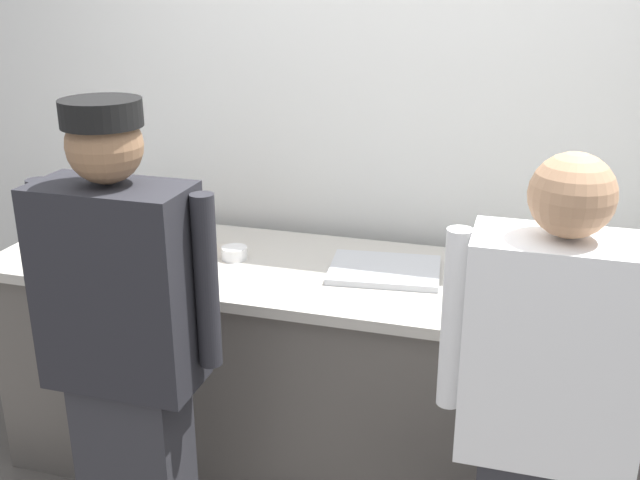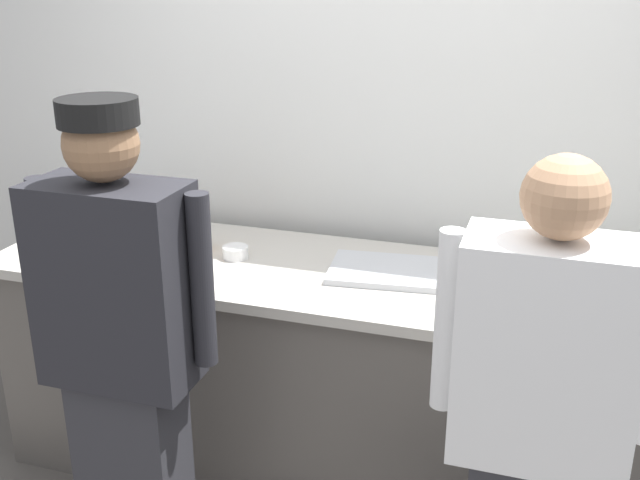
# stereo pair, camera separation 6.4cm
# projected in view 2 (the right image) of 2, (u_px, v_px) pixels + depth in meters

# --- Properties ---
(wall_back) EXTENTS (4.51, 0.10, 2.98)m
(wall_back) POSITION_uv_depth(u_px,v_px,m) (392.00, 99.00, 3.04)
(wall_back) COLOR silver
(wall_back) RESTS_ON ground
(prep_counter) EXTENTS (2.87, 0.75, 0.92)m
(prep_counter) POSITION_uv_depth(u_px,v_px,m) (355.00, 381.00, 2.94)
(prep_counter) COLOR #56514C
(prep_counter) RESTS_ON ground
(chef_near_left) EXTENTS (0.60, 0.24, 1.66)m
(chef_near_left) POSITION_uv_depth(u_px,v_px,m) (122.00, 350.00, 2.29)
(chef_near_left) COLOR #2D2D33
(chef_near_left) RESTS_ON ground
(chef_center) EXTENTS (0.59, 0.24, 1.59)m
(chef_center) POSITION_uv_depth(u_px,v_px,m) (537.00, 430.00, 1.98)
(chef_center) COLOR #2D2D33
(chef_center) RESTS_ON ground
(mixing_bowl_steel) EXTENTS (0.34, 0.34, 0.11)m
(mixing_bowl_steel) POSITION_uv_depth(u_px,v_px,m) (133.00, 239.00, 2.98)
(mixing_bowl_steel) COLOR #B7BABF
(mixing_bowl_steel) RESTS_ON prep_counter
(sheet_tray) EXTENTS (0.44, 0.35, 0.02)m
(sheet_tray) POSITION_uv_depth(u_px,v_px,m) (385.00, 271.00, 2.78)
(sheet_tray) COLOR #B7BABF
(sheet_tray) RESTS_ON prep_counter
(squeeze_bottle_primary) EXTENTS (0.06, 0.06, 0.19)m
(squeeze_bottle_primary) POSITION_uv_depth(u_px,v_px,m) (202.00, 228.00, 3.00)
(squeeze_bottle_primary) COLOR orange
(squeeze_bottle_primary) RESTS_ON prep_counter
(squeeze_bottle_secondary) EXTENTS (0.06, 0.06, 0.20)m
(squeeze_bottle_secondary) POSITION_uv_depth(u_px,v_px,m) (579.00, 286.00, 2.44)
(squeeze_bottle_secondary) COLOR #E5E066
(squeeze_bottle_secondary) RESTS_ON prep_counter
(ramekin_orange_sauce) EXTENTS (0.10, 0.10, 0.05)m
(ramekin_orange_sauce) POSITION_uv_depth(u_px,v_px,m) (235.00, 252.00, 2.93)
(ramekin_orange_sauce) COLOR white
(ramekin_orange_sauce) RESTS_ON prep_counter
(deli_cup) EXTENTS (0.09, 0.09, 0.10)m
(deli_cup) POSITION_uv_depth(u_px,v_px,m) (523.00, 278.00, 2.62)
(deli_cup) COLOR white
(deli_cup) RESTS_ON prep_counter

